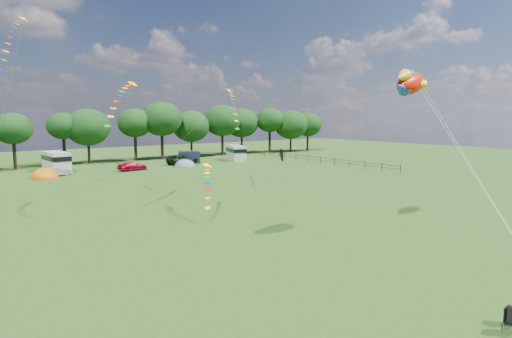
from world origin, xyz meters
TOP-DOWN VIEW (x-y plane):
  - ground_plane at (0.00, 0.00)m, footprint 180.00×180.00m
  - tree_line at (5.30, 54.99)m, footprint 102.98×10.98m
  - fence at (32.00, 34.50)m, footprint 0.12×33.12m
  - car_b at (-5.91, 43.14)m, footprint 3.55×1.80m
  - car_c at (4.10, 42.83)m, footprint 4.25×2.14m
  - car_d at (13.54, 45.69)m, footprint 5.85×3.59m
  - campervan_c at (-4.83, 48.06)m, footprint 2.82×5.83m
  - campervan_d at (23.94, 45.79)m, footprint 3.74×5.71m
  - tent_orange at (-7.58, 41.89)m, footprint 3.35×3.66m
  - tent_greyblue at (12.03, 42.10)m, footprint 3.20×3.51m
  - awning_navy at (15.16, 46.59)m, footprint 3.79×3.42m
  - camp_chair at (-2.09, -10.01)m, footprint 0.53×0.53m
  - fish_kite at (7.65, 1.02)m, footprint 4.22×2.08m
  - streamer_kite_a at (-11.56, 29.77)m, footprint 3.42×5.67m
  - streamer_kite_b at (-5.49, 18.96)m, footprint 4.38×4.65m
  - streamer_kite_c at (-0.98, 13.19)m, footprint 3.23×4.88m
  - walker_a at (29.20, 39.64)m, footprint 1.07×1.00m
  - walker_b at (31.15, 42.06)m, footprint 1.30×0.66m
  - streamer_kite_d at (7.16, 21.66)m, footprint 2.71×5.01m

SIDE VIEW (x-z plane):
  - ground_plane at x=0.00m, z-range 0.00..0.00m
  - tent_orange at x=-7.58m, z-range -1.29..1.33m
  - tent_greyblue at x=12.03m, z-range -1.17..1.21m
  - car_b at x=-5.91m, z-range 0.00..1.20m
  - car_c at x=4.10m, z-range 0.00..1.23m
  - fence at x=32.00m, z-range 0.10..1.30m
  - camp_chair at x=-2.09m, z-range 0.11..1.30m
  - car_d at x=13.54m, z-range 0.00..1.49m
  - walker_a at x=29.20m, z-range 0.00..1.88m
  - walker_b at x=31.15m, z-range 0.00..1.96m
  - awning_navy at x=15.16m, z-range 0.00..1.97m
  - campervan_d at x=23.94m, z-range 0.10..2.68m
  - campervan_c at x=-4.83m, z-range 0.10..2.88m
  - streamer_kite_c at x=-0.98m, z-range 1.42..4.25m
  - tree_line at x=5.30m, z-range 1.21..11.48m
  - streamer_kite_d at x=7.16m, z-range 7.05..11.35m
  - streamer_kite_b at x=-5.49m, z-range 7.53..11.36m
  - fish_kite at x=7.65m, z-range 8.84..11.05m
  - streamer_kite_a at x=-11.56m, z-range 12.42..18.22m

